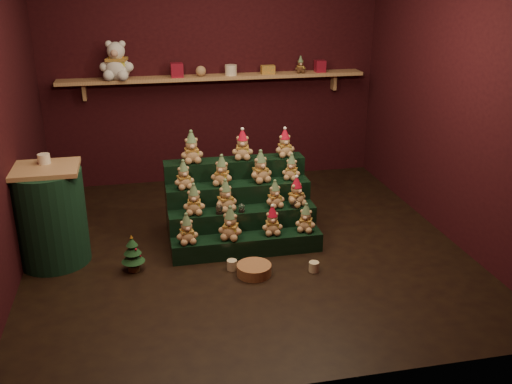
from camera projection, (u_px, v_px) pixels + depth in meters
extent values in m
plane|color=black|center=(245.00, 246.00, 5.46)|extent=(4.00, 4.00, 0.00)
cube|color=black|center=(212.00, 66.00, 6.83)|extent=(4.00, 0.10, 2.80)
cube|color=black|center=(315.00, 181.00, 3.09)|extent=(4.00, 0.10, 2.80)
cube|color=black|center=(459.00, 92.00, 5.35)|extent=(0.10, 4.00, 2.80)
cube|color=tan|center=(215.00, 77.00, 6.70)|extent=(3.60, 0.26, 0.04)
cube|color=tan|center=(84.00, 91.00, 6.52)|extent=(0.04, 0.12, 0.20)
cube|color=tan|center=(334.00, 82.00, 7.09)|extent=(0.04, 0.12, 0.20)
cube|color=black|center=(247.00, 245.00, 5.29)|extent=(1.40, 0.22, 0.18)
cube|color=black|center=(243.00, 227.00, 5.46)|extent=(1.40, 0.22, 0.36)
cube|color=black|center=(239.00, 209.00, 5.62)|extent=(1.40, 0.22, 0.54)
cube|color=black|center=(235.00, 193.00, 5.79)|extent=(1.40, 0.22, 0.72)
cylinder|color=black|center=(219.00, 212.00, 5.29)|extent=(0.07, 0.07, 0.03)
sphere|color=white|center=(219.00, 208.00, 5.27)|extent=(0.07, 0.07, 0.07)
cylinder|color=black|center=(242.00, 211.00, 5.33)|extent=(0.06, 0.06, 0.02)
sphere|color=white|center=(242.00, 207.00, 5.31)|extent=(0.06, 0.06, 0.06)
cylinder|color=black|center=(295.00, 206.00, 5.43)|extent=(0.07, 0.07, 0.03)
sphere|color=white|center=(295.00, 202.00, 5.41)|extent=(0.07, 0.07, 0.07)
cube|color=tan|center=(43.00, 169.00, 4.88)|extent=(0.59, 0.49, 0.04)
cylinder|color=#10311E|center=(50.00, 217.00, 5.04)|extent=(0.63, 0.63, 0.86)
cylinder|color=beige|center=(44.00, 159.00, 4.94)|extent=(0.11, 0.11, 0.08)
cylinder|color=#463119|center=(134.00, 268.00, 5.01)|extent=(0.10, 0.10, 0.05)
cone|color=#13351B|center=(133.00, 256.00, 4.97)|extent=(0.20, 0.20, 0.10)
cone|color=#13351B|center=(132.00, 249.00, 4.94)|extent=(0.15, 0.15, 0.09)
cone|color=#13351B|center=(132.00, 242.00, 4.92)|extent=(0.10, 0.10, 0.07)
cone|color=gold|center=(131.00, 236.00, 4.90)|extent=(0.03, 0.03, 0.03)
cylinder|color=beige|center=(232.00, 265.00, 5.03)|extent=(0.09, 0.09, 0.09)
cylinder|color=beige|center=(314.00, 267.00, 4.99)|extent=(0.09, 0.09, 0.09)
cylinder|color=#9A653E|center=(254.00, 270.00, 4.94)|extent=(0.39, 0.39, 0.09)
cube|color=maroon|center=(177.00, 70.00, 6.56)|extent=(0.14, 0.14, 0.16)
cylinder|color=beige|center=(231.00, 70.00, 6.69)|extent=(0.14, 0.14, 0.12)
cube|color=maroon|center=(320.00, 66.00, 6.89)|extent=(0.12, 0.12, 0.14)
sphere|color=tan|center=(201.00, 71.00, 6.62)|extent=(0.12, 0.12, 0.12)
cube|color=orange|center=(268.00, 70.00, 6.78)|extent=(0.16, 0.10, 0.10)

